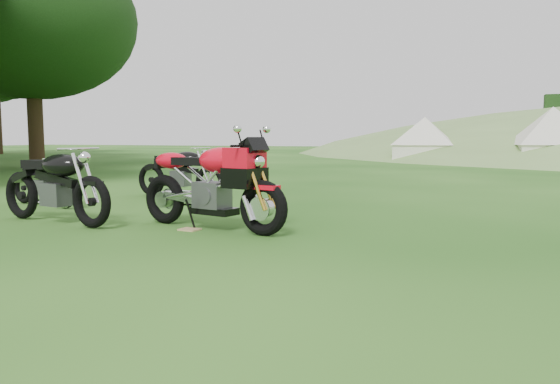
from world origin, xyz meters
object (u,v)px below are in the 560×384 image
at_px(tent_mid, 552,135).
at_px(tent_left, 424,137).
at_px(sport_motorcycle, 210,177).
at_px(plywood_board, 190,229).
at_px(vintage_moto_b, 54,183).
at_px(vintage_moto_c, 43,180).
at_px(vintage_moto_d, 180,171).

bearing_deg(tent_mid, tent_left, 151.22).
bearing_deg(sport_motorcycle, plywood_board, -126.87).
bearing_deg(tent_mid, sport_motorcycle, -115.57).
relative_size(vintage_moto_b, vintage_moto_c, 1.25).
bearing_deg(plywood_board, vintage_moto_c, 160.64).
distance_m(vintage_moto_c, tent_mid, 20.50).
bearing_deg(tent_mid, vintage_moto_b, -121.14).
xyz_separation_m(vintage_moto_b, tent_left, (2.81, 21.45, 0.60)).
bearing_deg(plywood_board, vintage_moto_d, 122.73).
distance_m(tent_left, tent_mid, 5.74).
relative_size(vintage_moto_c, vintage_moto_d, 0.85).
bearing_deg(vintage_moto_b, vintage_moto_d, 102.40).
xyz_separation_m(sport_motorcycle, tent_mid, (5.93, 19.09, 0.58)).
distance_m(vintage_moto_c, tent_left, 20.49).
distance_m(sport_motorcycle, tent_mid, 20.00).
bearing_deg(tent_mid, vintage_moto_d, -125.48).
bearing_deg(vintage_moto_b, vintage_moto_c, 149.53).
bearing_deg(vintage_moto_d, tent_mid, 70.82).
bearing_deg(tent_left, vintage_moto_b, -98.02).
bearing_deg(vintage_moto_d, sport_motorcycle, -45.06).
height_order(sport_motorcycle, vintage_moto_d, sport_motorcycle).
bearing_deg(vintage_moto_c, tent_left, 91.64).
xyz_separation_m(vintage_moto_c, vintage_moto_d, (1.55, 1.96, 0.08)).
height_order(tent_left, tent_mid, tent_mid).
relative_size(plywood_board, vintage_moto_c, 0.14).
xyz_separation_m(vintage_moto_c, tent_left, (4.41, 20.00, 0.71)).
distance_m(vintage_moto_c, vintage_moto_d, 2.50).
bearing_deg(tent_mid, plywood_board, -116.01).
relative_size(plywood_board, vintage_moto_d, 0.12).
distance_m(vintage_moto_d, tent_left, 18.28).
bearing_deg(vintage_moto_b, tent_left, 94.21).
relative_size(sport_motorcycle, vintage_moto_c, 1.31).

